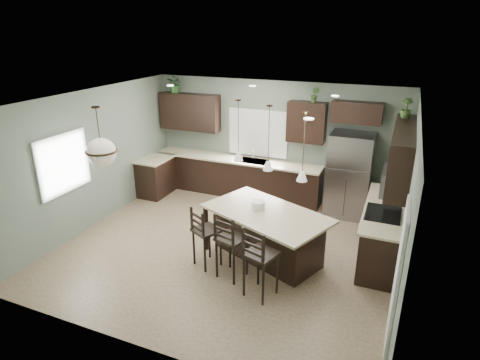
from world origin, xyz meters
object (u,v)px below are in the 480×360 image
serving_dish (258,205)px  bar_stool_left (207,237)px  bar_stool_center (232,245)px  plant_back_left (175,84)px  bar_stool_right (261,261)px  refrigerator (349,175)px  kitchen_island (266,236)px

serving_dish → bar_stool_left: bar_stool_left is taller
bar_stool_center → plant_back_left: (-2.97, 3.37, 2.03)m
serving_dish → bar_stool_right: (0.45, -1.11, -0.39)m
serving_dish → refrigerator: bearing=62.1°
refrigerator → bar_stool_right: bearing=-102.8°
refrigerator → serving_dish: refrigerator is taller
bar_stool_right → plant_back_left: size_ratio=2.73×
bar_stool_left → refrigerator: bearing=85.1°
serving_dish → bar_stool_right: 1.26m
bar_stool_right → kitchen_island: bearing=121.8°
kitchen_island → serving_dish: bearing=180.0°
serving_dish → plant_back_left: 4.35m
refrigerator → serving_dish: size_ratio=7.71×
bar_stool_center → bar_stool_right: bearing=-11.2°
kitchen_island → serving_dish: size_ratio=8.98×
refrigerator → bar_stool_center: bearing=-113.9°
refrigerator → serving_dish: 2.65m
kitchen_island → serving_dish: serving_dish is taller
bar_stool_center → refrigerator: bearing=80.4°
refrigerator → bar_stool_right: refrigerator is taller
bar_stool_center → plant_back_left: plant_back_left is taller
kitchen_island → plant_back_left: plant_back_left is taller
kitchen_island → bar_stool_left: size_ratio=1.93×
serving_dish → bar_stool_center: bar_stool_center is taller
bar_stool_center → bar_stool_left: bearing=178.7°
bar_stool_left → bar_stool_right: bearing=6.8°
serving_dish → bar_stool_left: bearing=-136.1°
bar_stool_center → bar_stool_right: bar_stool_right is taller
kitchen_island → refrigerator: bearing=88.9°
plant_back_left → serving_dish: bearing=-39.2°
refrigerator → bar_stool_left: (-1.93, -3.01, -0.37)m
kitchen_island → bar_stool_center: bearing=-92.6°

